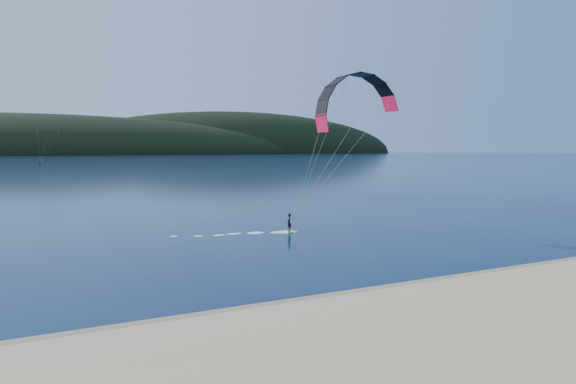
% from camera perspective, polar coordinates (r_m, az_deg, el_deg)
% --- Properties ---
extents(ground, '(1800.00, 1800.00, 0.00)m').
position_cam_1_polar(ground, '(19.98, 9.34, -16.99)').
color(ground, '#061532').
rests_on(ground, ground).
extents(wet_sand, '(220.00, 2.50, 0.10)m').
position_cam_1_polar(wet_sand, '(23.58, 2.97, -13.30)').
color(wet_sand, '#8F7B53').
rests_on(wet_sand, ground).
extents(headland, '(1200.00, 310.00, 140.00)m').
position_cam_1_polar(headland, '(760.62, -24.37, 4.11)').
color(headland, black).
rests_on(headland, ground).
extents(kitesurfer_near, '(19.96, 6.05, 13.31)m').
position_cam_1_polar(kitesurfer_near, '(42.77, 7.78, 8.39)').
color(kitesurfer_near, '#B5CF18').
rests_on(kitesurfer_near, ground).
extents(kitesurfer_far, '(8.26, 7.83, 15.13)m').
position_cam_1_polar(kitesurfer_far, '(214.52, -26.67, 6.03)').
color(kitesurfer_far, '#B5CF18').
rests_on(kitesurfer_far, ground).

